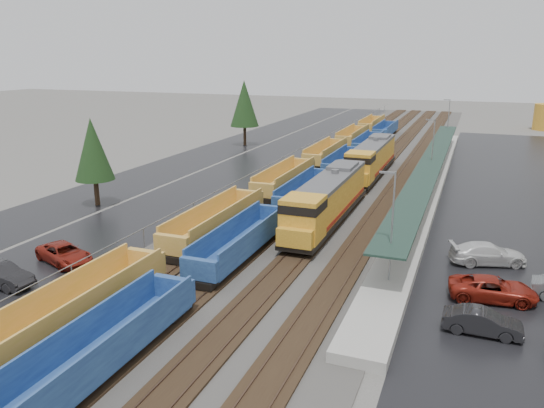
# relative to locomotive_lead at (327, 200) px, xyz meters

# --- Properties ---
(ballast_strip) EXTENTS (20.00, 160.00, 0.08)m
(ballast_strip) POSITION_rel_locomotive_lead_xyz_m (-2.00, 28.19, -2.38)
(ballast_strip) COLOR #302D2B
(ballast_strip) RESTS_ON ground
(trackbed) EXTENTS (14.60, 160.00, 0.22)m
(trackbed) POSITION_rel_locomotive_lead_xyz_m (-2.00, 28.19, -2.26)
(trackbed) COLOR black
(trackbed) RESTS_ON ground
(west_parking_lot) EXTENTS (10.00, 160.00, 0.02)m
(west_parking_lot) POSITION_rel_locomotive_lead_xyz_m (-17.00, 28.19, -2.41)
(west_parking_lot) COLOR black
(west_parking_lot) RESTS_ON ground
(west_road) EXTENTS (9.00, 160.00, 0.02)m
(west_road) POSITION_rel_locomotive_lead_xyz_m (-27.00, 28.19, -2.41)
(west_road) COLOR black
(west_road) RESTS_ON ground
(east_commuter_lot) EXTENTS (16.00, 100.00, 0.02)m
(east_commuter_lot) POSITION_rel_locomotive_lead_xyz_m (17.00, 18.19, -2.41)
(east_commuter_lot) COLOR black
(east_commuter_lot) RESTS_ON ground
(station_platform) EXTENTS (3.00, 80.00, 8.00)m
(station_platform) POSITION_rel_locomotive_lead_xyz_m (7.50, 18.19, -1.68)
(station_platform) COLOR #9E9B93
(station_platform) RESTS_ON ground
(chainlink_fence) EXTENTS (0.08, 160.04, 2.02)m
(chainlink_fence) POSITION_rel_locomotive_lead_xyz_m (-11.50, 26.63, -0.81)
(chainlink_fence) COLOR gray
(chainlink_fence) RESTS_ON ground
(tree_west_near) EXTENTS (3.96, 3.96, 9.00)m
(tree_west_near) POSITION_rel_locomotive_lead_xyz_m (-24.00, -1.81, 3.40)
(tree_west_near) COLOR #332316
(tree_west_near) RESTS_ON ground
(tree_west_far) EXTENTS (4.84, 4.84, 11.00)m
(tree_west_far) POSITION_rel_locomotive_lead_xyz_m (-25.00, 38.19, 4.71)
(tree_west_far) COLOR #332316
(tree_west_far) RESTS_ON ground
(locomotive_lead) EXTENTS (3.04, 20.03, 4.54)m
(locomotive_lead) POSITION_rel_locomotive_lead_xyz_m (0.00, 0.00, 0.00)
(locomotive_lead) COLOR black
(locomotive_lead) RESTS_ON ground
(locomotive_trail) EXTENTS (3.04, 20.03, 4.54)m
(locomotive_trail) POSITION_rel_locomotive_lead_xyz_m (0.00, 21.00, 0.00)
(locomotive_trail) COLOR black
(locomotive_trail) RESTS_ON ground
(well_string_yellow) EXTENTS (2.82, 120.09, 2.50)m
(well_string_yellow) POSITION_rel_locomotive_lead_xyz_m (-8.00, 11.24, -1.19)
(well_string_yellow) COLOR gold
(well_string_yellow) RESTS_ON ground
(well_string_blue) EXTENTS (2.68, 113.88, 2.38)m
(well_string_blue) POSITION_rel_locomotive_lead_xyz_m (-4.00, 6.78, -1.23)
(well_string_blue) COLOR navy
(well_string_blue) RESTS_ON ground
(parked_car_west_b) EXTENTS (1.86, 4.83, 1.57)m
(parked_car_west_b) POSITION_rel_locomotive_lead_xyz_m (-16.83, -20.61, -1.63)
(parked_car_west_b) COLOR black
(parked_car_west_b) RESTS_ON ground
(parked_car_west_c) EXTENTS (4.05, 5.67, 1.43)m
(parked_car_west_c) POSITION_rel_locomotive_lead_xyz_m (-15.82, -15.76, -1.70)
(parked_car_west_c) COLOR maroon
(parked_car_west_c) RESTS_ON ground
(parked_car_east_a) EXTENTS (1.51, 4.29, 1.41)m
(parked_car_east_a) POSITION_rel_locomotive_lead_xyz_m (13.29, -15.76, -1.71)
(parked_car_east_a) COLOR black
(parked_car_east_a) RESTS_ON ground
(parked_car_east_b) EXTENTS (3.15, 5.64, 1.49)m
(parked_car_east_b) POSITION_rel_locomotive_lead_xyz_m (13.90, -11.01, -1.67)
(parked_car_east_b) COLOR maroon
(parked_car_east_b) RESTS_ON ground
(parked_car_east_c) EXTENTS (3.87, 5.91, 1.59)m
(parked_car_east_c) POSITION_rel_locomotive_lead_xyz_m (13.64, -4.63, -1.62)
(parked_car_east_c) COLOR silver
(parked_car_east_c) RESTS_ON ground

